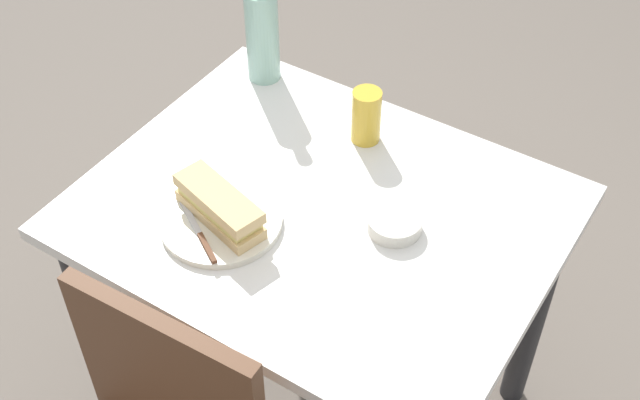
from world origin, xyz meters
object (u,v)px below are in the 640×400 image
(plate_near, at_px, (221,221))
(olive_bowl, at_px, (395,224))
(baguette_sandwich_near, at_px, (219,206))
(water_bottle, at_px, (262,33))
(beer_glass, at_px, (366,116))
(dining_table, at_px, (320,253))
(knife_near, at_px, (200,235))

(plate_near, distance_m, olive_bowl, 0.34)
(baguette_sandwich_near, relative_size, water_bottle, 0.71)
(baguette_sandwich_near, bearing_deg, plate_near, 0.00)
(beer_glass, height_order, olive_bowl, beer_glass)
(water_bottle, distance_m, olive_bowl, 0.58)
(plate_near, relative_size, baguette_sandwich_near, 1.12)
(dining_table, bearing_deg, water_bottle, -40.62)
(water_bottle, bearing_deg, olive_bowl, 151.67)
(dining_table, relative_size, plate_near, 3.86)
(water_bottle, bearing_deg, plate_near, 115.41)
(dining_table, bearing_deg, olive_bowl, -169.81)
(baguette_sandwich_near, distance_m, knife_near, 0.07)
(baguette_sandwich_near, bearing_deg, dining_table, -133.88)
(baguette_sandwich_near, height_order, water_bottle, water_bottle)
(dining_table, relative_size, beer_glass, 7.45)
(plate_near, xyz_separation_m, knife_near, (0.00, 0.06, 0.01))
(plate_near, bearing_deg, dining_table, -133.88)
(plate_near, height_order, water_bottle, water_bottle)
(plate_near, bearing_deg, baguette_sandwich_near, 0.00)
(water_bottle, height_order, olive_bowl, water_bottle)
(beer_glass, distance_m, olive_bowl, 0.28)
(dining_table, relative_size, water_bottle, 3.09)
(knife_near, relative_size, olive_bowl, 1.50)
(water_bottle, relative_size, olive_bowl, 2.82)
(baguette_sandwich_near, relative_size, beer_glass, 1.72)
(dining_table, distance_m, olive_bowl, 0.22)
(olive_bowl, bearing_deg, baguette_sandwich_near, 30.37)
(knife_near, bearing_deg, water_bottle, -67.70)
(plate_near, relative_size, beer_glass, 1.93)
(beer_glass, bearing_deg, dining_table, 97.74)
(baguette_sandwich_near, relative_size, knife_near, 1.35)
(plate_near, xyz_separation_m, baguette_sandwich_near, (0.00, 0.00, 0.04))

